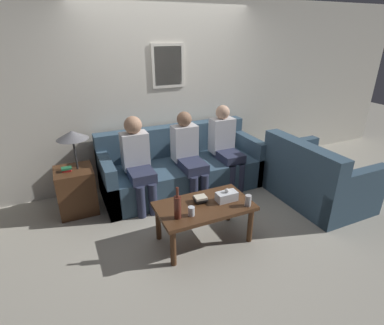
{
  "coord_description": "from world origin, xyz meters",
  "views": [
    {
      "loc": [
        -1.51,
        -3.15,
        2.14
      ],
      "look_at": [
        -0.13,
        -0.11,
        0.68
      ],
      "focal_mm": 28.0,
      "sensor_mm": 36.0,
      "label": 1
    }
  ],
  "objects_px": {
    "couch_main": "(181,168)",
    "coffee_table": "(204,210)",
    "wine_bottle": "(178,207)",
    "person_middle": "(188,153)",
    "person_left": "(138,159)",
    "person_right": "(225,144)",
    "couch_side": "(315,180)",
    "drinking_glass": "(191,211)"
  },
  "relations": [
    {
      "from": "couch_main",
      "to": "coffee_table",
      "type": "xyz_separation_m",
      "value": [
        -0.26,
        -1.26,
        0.09
      ]
    },
    {
      "from": "wine_bottle",
      "to": "person_middle",
      "type": "distance_m",
      "value": 1.31
    },
    {
      "from": "wine_bottle",
      "to": "person_left",
      "type": "height_order",
      "value": "person_left"
    },
    {
      "from": "person_middle",
      "to": "coffee_table",
      "type": "bearing_deg",
      "value": -104.76
    },
    {
      "from": "person_right",
      "to": "couch_main",
      "type": "bearing_deg",
      "value": 166.58
    },
    {
      "from": "person_middle",
      "to": "wine_bottle",
      "type": "bearing_deg",
      "value": -118.37
    },
    {
      "from": "couch_main",
      "to": "person_right",
      "type": "bearing_deg",
      "value": -13.42
    },
    {
      "from": "couch_side",
      "to": "wine_bottle",
      "type": "xyz_separation_m",
      "value": [
        -2.11,
        -0.27,
        0.28
      ]
    },
    {
      "from": "drinking_glass",
      "to": "person_left",
      "type": "bearing_deg",
      "value": 100.52
    },
    {
      "from": "couch_side",
      "to": "person_middle",
      "type": "height_order",
      "value": "person_middle"
    },
    {
      "from": "couch_side",
      "to": "person_right",
      "type": "height_order",
      "value": "person_right"
    },
    {
      "from": "couch_main",
      "to": "person_left",
      "type": "relative_size",
      "value": 1.94
    },
    {
      "from": "person_left",
      "to": "person_right",
      "type": "height_order",
      "value": "person_right"
    },
    {
      "from": "person_left",
      "to": "person_right",
      "type": "distance_m",
      "value": 1.33
    },
    {
      "from": "wine_bottle",
      "to": "person_right",
      "type": "distance_m",
      "value": 1.74
    },
    {
      "from": "coffee_table",
      "to": "person_middle",
      "type": "bearing_deg",
      "value": 75.24
    },
    {
      "from": "person_right",
      "to": "wine_bottle",
      "type": "bearing_deg",
      "value": -135.69
    },
    {
      "from": "coffee_table",
      "to": "person_middle",
      "type": "height_order",
      "value": "person_middle"
    },
    {
      "from": "couch_side",
      "to": "person_right",
      "type": "xyz_separation_m",
      "value": [
        -0.86,
        0.95,
        0.33
      ]
    },
    {
      "from": "coffee_table",
      "to": "person_left",
      "type": "xyz_separation_m",
      "value": [
        -0.43,
        1.05,
        0.26
      ]
    },
    {
      "from": "wine_bottle",
      "to": "person_right",
      "type": "height_order",
      "value": "person_right"
    },
    {
      "from": "couch_main",
      "to": "person_right",
      "type": "distance_m",
      "value": 0.74
    },
    {
      "from": "person_middle",
      "to": "drinking_glass",
      "type": "bearing_deg",
      "value": -112.46
    },
    {
      "from": "person_middle",
      "to": "person_right",
      "type": "relative_size",
      "value": 0.98
    },
    {
      "from": "couch_main",
      "to": "person_left",
      "type": "bearing_deg",
      "value": -163.38
    },
    {
      "from": "couch_main",
      "to": "person_left",
      "type": "xyz_separation_m",
      "value": [
        -0.69,
        -0.2,
        0.35
      ]
    },
    {
      "from": "coffee_table",
      "to": "person_right",
      "type": "bearing_deg",
      "value": 50.94
    },
    {
      "from": "person_left",
      "to": "drinking_glass",
      "type": "bearing_deg",
      "value": -79.48
    },
    {
      "from": "person_left",
      "to": "person_right",
      "type": "xyz_separation_m",
      "value": [
        1.32,
        0.05,
        -0.01
      ]
    },
    {
      "from": "wine_bottle",
      "to": "drinking_glass",
      "type": "height_order",
      "value": "wine_bottle"
    },
    {
      "from": "person_left",
      "to": "person_middle",
      "type": "relative_size",
      "value": 1.01
    },
    {
      "from": "coffee_table",
      "to": "person_right",
      "type": "relative_size",
      "value": 0.86
    },
    {
      "from": "wine_bottle",
      "to": "person_middle",
      "type": "relative_size",
      "value": 0.29
    },
    {
      "from": "person_left",
      "to": "couch_main",
      "type": "bearing_deg",
      "value": 16.62
    },
    {
      "from": "drinking_glass",
      "to": "person_middle",
      "type": "distance_m",
      "value": 1.27
    },
    {
      "from": "couch_side",
      "to": "person_left",
      "type": "relative_size",
      "value": 1.08
    },
    {
      "from": "person_left",
      "to": "person_right",
      "type": "relative_size",
      "value": 1.0
    },
    {
      "from": "couch_side",
      "to": "coffee_table",
      "type": "xyz_separation_m",
      "value": [
        -1.76,
        -0.16,
        0.08
      ]
    },
    {
      "from": "couch_main",
      "to": "wine_bottle",
      "type": "height_order",
      "value": "couch_main"
    },
    {
      "from": "person_middle",
      "to": "person_right",
      "type": "distance_m",
      "value": 0.62
    },
    {
      "from": "person_middle",
      "to": "person_left",
      "type": "bearing_deg",
      "value": 179.29
    },
    {
      "from": "coffee_table",
      "to": "drinking_glass",
      "type": "distance_m",
      "value": 0.27
    }
  ]
}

